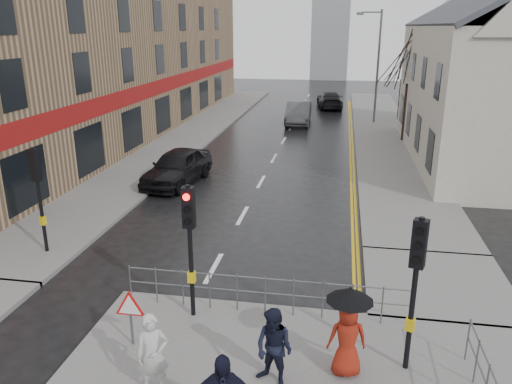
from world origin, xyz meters
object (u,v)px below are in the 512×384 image
at_px(pedestrian_b, 274,348).
at_px(car_parked, 177,167).
at_px(car_mid, 298,113).
at_px(pedestrian_a, 153,355).
at_px(pedestrian_with_umbrella, 348,327).

bearing_deg(pedestrian_b, car_parked, 141.38).
distance_m(pedestrian_b, car_mid, 29.14).
bearing_deg(pedestrian_a, pedestrian_b, -7.36).
bearing_deg(car_mid, pedestrian_a, -91.34).
distance_m(pedestrian_with_umbrella, car_mid, 28.69).
bearing_deg(car_parked, pedestrian_with_umbrella, -50.24).
distance_m(pedestrian_a, car_parked, 14.25).
relative_size(pedestrian_b, pedestrian_with_umbrella, 0.85).
bearing_deg(pedestrian_a, car_parked, 84.25).
relative_size(car_parked, car_mid, 0.96).
distance_m(pedestrian_a, car_mid, 29.66).
relative_size(pedestrian_a, car_mid, 0.34).
bearing_deg(pedestrian_b, car_mid, 119.80).
height_order(pedestrian_with_umbrella, car_parked, pedestrian_with_umbrella).
distance_m(pedestrian_a, pedestrian_b, 2.35).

